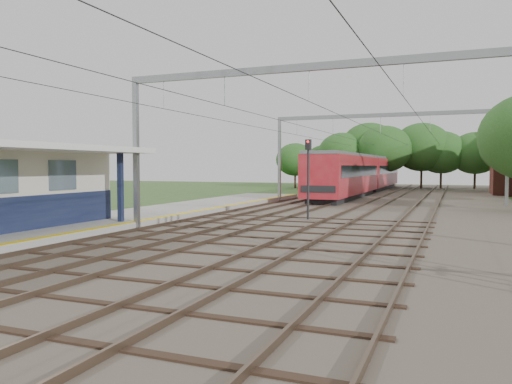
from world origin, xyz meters
The scene contains 8 objects.
ballast_bed centered at (4.00, 30.00, 0.05)m, with size 18.00×90.00×0.10m, color #473D33.
platform centered at (-7.50, 14.00, 0.17)m, with size 5.00×52.00×0.35m, color gray.
yellow_stripe centered at (-5.25, 14.00, 0.35)m, with size 0.45×52.00×0.01m, color yellow.
rail_tracks centered at (1.50, 30.00, 0.18)m, with size 11.80×88.00×0.15m.
catenary_system centered at (3.39, 25.28, 5.51)m, with size 17.22×88.00×7.00m.
tree_band centered at (3.84, 57.12, 4.92)m, with size 31.72×30.88×8.82m.
train centered at (-0.50, 49.40, 2.22)m, with size 3.04×37.81×3.98m.
signal_post centered at (1.35, 21.41, 2.75)m, with size 0.33×0.29×4.36m.
Camera 1 is at (8.66, -4.23, 2.94)m, focal length 35.00 mm.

